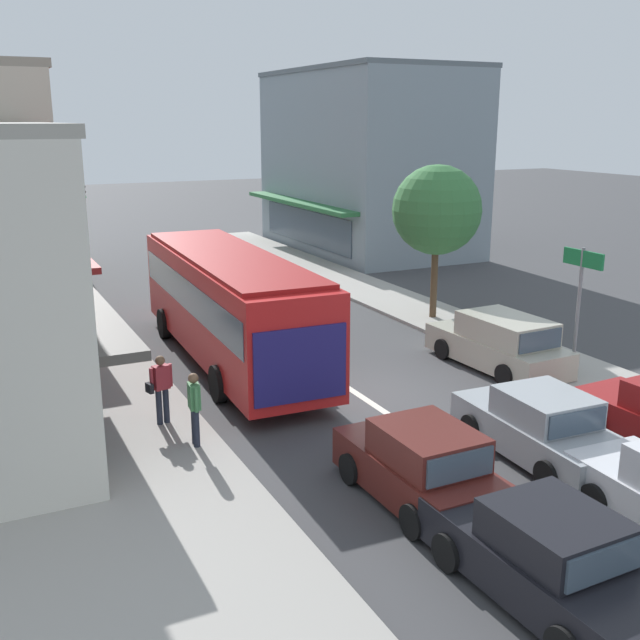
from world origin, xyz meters
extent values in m
plane|color=#3F3F42|center=(0.00, 0.00, 0.00)|extent=(140.00, 140.00, 0.00)
cube|color=silver|center=(0.00, 4.00, 0.00)|extent=(0.20, 28.00, 0.01)
cube|color=#A39E96|center=(-6.80, 6.00, 0.07)|extent=(5.20, 44.00, 0.14)
cube|color=#A39E96|center=(6.20, 6.00, 0.06)|extent=(2.80, 44.00, 0.12)
cube|color=#4C4742|center=(-6.49, 1.11, 2.70)|extent=(1.10, 7.72, 0.20)
cube|color=#425160|center=(-6.91, 1.11, 1.40)|extent=(0.06, 6.71, 1.80)
cube|color=maroon|center=(-5.83, 9.65, 2.70)|extent=(1.10, 7.63, 0.20)
cube|color=#425160|center=(-6.25, 9.65, 1.40)|extent=(0.06, 6.63, 1.80)
cube|color=gold|center=(-6.04, 18.43, 2.70)|extent=(1.10, 7.85, 0.20)
cube|color=#425160|center=(-6.46, 18.43, 1.40)|extent=(0.06, 6.83, 1.80)
cube|color=#84939E|center=(11.50, 20.02, 4.64)|extent=(7.22, 12.71, 9.29)
cube|color=#2D703D|center=(7.44, 20.02, 2.70)|extent=(1.10, 11.69, 0.20)
cube|color=#425160|center=(7.86, 20.02, 1.40)|extent=(0.06, 10.17, 1.80)
cube|color=slate|center=(11.50, 20.02, 9.41)|extent=(7.38, 12.71, 0.24)
cube|color=red|center=(-2.05, 4.06, 1.76)|extent=(2.94, 10.89, 2.70)
cube|color=#425160|center=(-2.05, 4.06, 2.16)|extent=(2.96, 10.46, 0.90)
cube|color=navy|center=(-2.27, -1.37, 1.56)|extent=(2.25, 0.15, 1.76)
cube|color=maroon|center=(-2.05, 4.06, 3.17)|extent=(2.78, 10.02, 0.12)
cylinder|color=black|center=(-3.16, 7.45, 0.48)|extent=(0.30, 0.97, 0.96)
cylinder|color=black|center=(-0.67, 7.35, 0.48)|extent=(0.30, 0.97, 0.96)
cylinder|color=black|center=(-3.42, 1.14, 0.48)|extent=(0.30, 0.97, 0.96)
cylinder|color=black|center=(-0.92, 1.04, 0.48)|extent=(0.30, 0.97, 0.96)
cylinder|color=black|center=(0.83, -7.26, 0.31)|extent=(0.21, 0.63, 0.62)
cube|color=#9EA3A8|center=(1.65, -4.93, 0.51)|extent=(1.90, 4.27, 0.72)
cube|color=#9EA3A8|center=(1.64, -5.03, 1.17)|extent=(1.64, 1.87, 0.60)
cube|color=#425160|center=(1.68, -4.11, 1.17)|extent=(1.44, 0.12, 0.51)
cube|color=#425160|center=(1.60, -5.95, 1.17)|extent=(1.41, 0.12, 0.48)
cylinder|color=black|center=(0.84, -3.63, 0.31)|extent=(0.21, 0.63, 0.62)
cylinder|color=black|center=(2.56, -3.71, 0.31)|extent=(0.21, 0.63, 0.62)
cylinder|color=black|center=(0.73, -6.15, 0.31)|extent=(0.21, 0.63, 0.62)
cylinder|color=black|center=(2.45, -6.23, 0.31)|extent=(0.21, 0.63, 0.62)
cube|color=#561E19|center=(-1.70, -5.32, 0.52)|extent=(1.67, 3.72, 0.76)
cube|color=#561E19|center=(-1.70, -5.62, 1.22)|extent=(1.54, 1.91, 0.64)
cube|color=#425160|center=(-1.71, -4.65, 1.22)|extent=(1.40, 0.07, 0.54)
cube|color=#425160|center=(-1.69, -6.59, 1.22)|extent=(1.37, 0.07, 0.51)
cylinder|color=black|center=(-2.53, -4.22, 0.31)|extent=(0.19, 0.62, 0.62)
cylinder|color=black|center=(-0.89, -4.21, 0.31)|extent=(0.19, 0.62, 0.62)
cylinder|color=black|center=(-2.51, -6.44, 0.31)|extent=(0.19, 0.62, 0.62)
cylinder|color=black|center=(-0.87, -6.43, 0.31)|extent=(0.19, 0.62, 0.62)
cube|color=black|center=(-1.64, -8.71, 0.51)|extent=(1.81, 4.24, 0.72)
cube|color=black|center=(-1.64, -8.81, 1.17)|extent=(1.60, 1.83, 0.60)
cube|color=#425160|center=(-1.66, -7.89, 1.17)|extent=(1.44, 0.09, 0.51)
cube|color=#425160|center=(-1.62, -9.73, 1.17)|extent=(1.40, 0.09, 0.48)
cylinder|color=black|center=(-2.53, -7.47, 0.31)|extent=(0.19, 0.62, 0.62)
cylinder|color=black|center=(-0.81, -7.44, 0.31)|extent=(0.19, 0.62, 0.62)
cylinder|color=black|center=(3.56, -4.61, 0.31)|extent=(0.20, 0.63, 0.62)
cube|color=#B7B29E|center=(4.65, 0.22, 0.52)|extent=(1.93, 4.56, 0.76)
cube|color=#B7B29E|center=(4.66, -0.13, 1.24)|extent=(1.74, 2.66, 0.68)
cube|color=#425160|center=(4.61, 1.19, 1.24)|extent=(1.51, 0.12, 0.58)
cube|color=#425160|center=(4.71, -1.45, 1.24)|extent=(1.48, 0.12, 0.54)
cylinder|color=black|center=(3.72, 1.54, 0.31)|extent=(0.20, 0.63, 0.62)
cylinder|color=black|center=(5.47, 1.60, 0.31)|extent=(0.20, 0.63, 0.62)
cylinder|color=black|center=(3.82, -1.16, 0.31)|extent=(0.20, 0.63, 0.62)
cylinder|color=black|center=(5.58, -1.10, 0.31)|extent=(0.20, 0.63, 0.62)
cylinder|color=gray|center=(-3.81, 18.27, 2.10)|extent=(0.12, 0.12, 4.20)
cube|color=black|center=(-3.81, 18.27, 3.85)|extent=(0.24, 0.24, 0.68)
sphere|color=black|center=(-3.67, 18.27, 4.08)|extent=(0.13, 0.13, 0.13)
sphere|color=black|center=(-3.67, 18.27, 3.86)|extent=(0.13, 0.13, 0.13)
sphere|color=green|center=(-3.67, 18.27, 3.64)|extent=(0.13, 0.13, 0.13)
cylinder|color=gray|center=(6.20, -1.21, 1.80)|extent=(0.10, 0.10, 3.60)
cube|color=#19753D|center=(6.20, -1.23, 3.30)|extent=(0.08, 1.40, 0.44)
cube|color=white|center=(6.24, -1.23, 3.30)|extent=(0.01, 1.10, 0.10)
cylinder|color=brown|center=(6.03, 5.43, 1.42)|extent=(0.24, 0.24, 2.84)
cylinder|color=brown|center=(6.03, 5.91, 3.15)|extent=(0.10, 1.00, 0.70)
cylinder|color=brown|center=(6.50, 5.43, 3.29)|extent=(1.02, 0.10, 0.98)
cylinder|color=brown|center=(6.03, 5.07, 3.26)|extent=(0.10, 0.81, 0.91)
cylinder|color=brown|center=(5.61, 5.43, 3.21)|extent=(0.91, 0.10, 0.81)
sphere|color=#38753D|center=(6.03, 5.43, 3.92)|extent=(3.09, 3.09, 3.09)
cylinder|color=#232838|center=(-5.03, 0.08, 0.56)|extent=(0.14, 0.14, 0.84)
cylinder|color=#232838|center=(-5.21, 0.03, 0.56)|extent=(0.14, 0.14, 0.84)
cube|color=#A82D38|center=(-5.12, 0.05, 1.26)|extent=(0.40, 0.30, 0.56)
sphere|color=brown|center=(-5.12, 0.05, 1.66)|extent=(0.22, 0.22, 0.22)
cylinder|color=#A82D38|center=(-4.89, 0.11, 1.26)|extent=(0.09, 0.09, 0.54)
cylinder|color=#A82D38|center=(-5.35, -0.01, 1.26)|extent=(0.09, 0.09, 0.54)
cube|color=black|center=(-5.42, -0.04, 1.08)|extent=(0.16, 0.26, 0.22)
cylinder|color=#232838|center=(-4.81, -1.53, 0.56)|extent=(0.14, 0.14, 0.84)
cylinder|color=#232838|center=(-4.79, -1.35, 0.56)|extent=(0.14, 0.14, 0.84)
cube|color=#478951|center=(-4.80, -1.44, 1.26)|extent=(0.25, 0.38, 0.56)
sphere|color=brown|center=(-4.80, -1.44, 1.66)|extent=(0.22, 0.22, 0.22)
cylinder|color=#478951|center=(-4.82, -1.68, 1.26)|extent=(0.09, 0.09, 0.54)
cylinder|color=#478951|center=(-4.77, -1.20, 1.26)|extent=(0.09, 0.09, 0.54)
camera|label=1|loc=(-8.94, -15.98, 6.93)|focal=42.00mm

